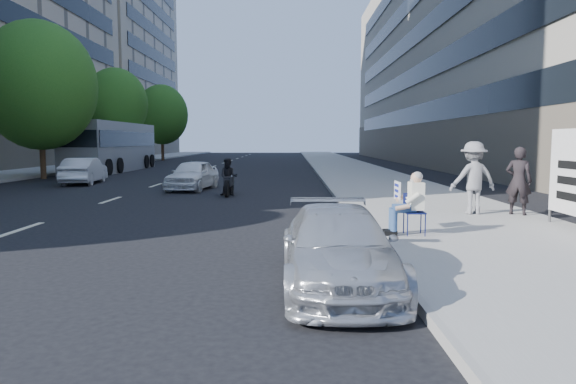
{
  "coord_description": "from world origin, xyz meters",
  "views": [
    {
      "loc": [
        -0.13,
        -9.85,
        2.09
      ],
      "look_at": [
        -0.22,
        2.51,
        0.85
      ],
      "focal_mm": 32.0,
      "sensor_mm": 36.0,
      "label": 1
    }
  ],
  "objects_px": {
    "seated_protester": "(409,200)",
    "pedestrian_woman": "(519,181)",
    "jogger": "(473,178)",
    "white_sedan_near": "(193,175)",
    "white_sedan_mid": "(84,171)",
    "bus": "(113,147)",
    "parked_sedan": "(338,248)",
    "motorcycle": "(229,179)"
  },
  "relations": [
    {
      "from": "white_sedan_mid",
      "to": "bus",
      "type": "distance_m",
      "value": 10.86
    },
    {
      "from": "seated_protester",
      "to": "white_sedan_mid",
      "type": "relative_size",
      "value": 0.34
    },
    {
      "from": "seated_protester",
      "to": "pedestrian_woman",
      "type": "distance_m",
      "value": 4.56
    },
    {
      "from": "white_sedan_near",
      "to": "white_sedan_mid",
      "type": "distance_m",
      "value": 6.53
    },
    {
      "from": "parked_sedan",
      "to": "white_sedan_mid",
      "type": "bearing_deg",
      "value": 120.84
    },
    {
      "from": "seated_protester",
      "to": "pedestrian_woman",
      "type": "xyz_separation_m",
      "value": [
        3.51,
        2.9,
        0.17
      ]
    },
    {
      "from": "white_sedan_mid",
      "to": "parked_sedan",
      "type": "bearing_deg",
      "value": 114.78
    },
    {
      "from": "seated_protester",
      "to": "white_sedan_mid",
      "type": "height_order",
      "value": "seated_protester"
    },
    {
      "from": "seated_protester",
      "to": "white_sedan_near",
      "type": "relative_size",
      "value": 0.35
    },
    {
      "from": "white_sedan_near",
      "to": "bus",
      "type": "bearing_deg",
      "value": 128.42
    },
    {
      "from": "jogger",
      "to": "bus",
      "type": "xyz_separation_m",
      "value": [
        -17.1,
        21.73,
        0.53
      ]
    },
    {
      "from": "jogger",
      "to": "white_sedan_mid",
      "type": "distance_m",
      "value": 18.57
    },
    {
      "from": "seated_protester",
      "to": "parked_sedan",
      "type": "distance_m",
      "value": 3.72
    },
    {
      "from": "white_sedan_mid",
      "to": "motorcycle",
      "type": "xyz_separation_m",
      "value": [
        7.66,
        -5.26,
        0.01
      ]
    },
    {
      "from": "motorcycle",
      "to": "bus",
      "type": "xyz_separation_m",
      "value": [
        -9.91,
        15.84,
        1.0
      ]
    },
    {
      "from": "seated_protester",
      "to": "bus",
      "type": "relative_size",
      "value": 0.11
    },
    {
      "from": "parked_sedan",
      "to": "white_sedan_near",
      "type": "distance_m",
      "value": 15.32
    },
    {
      "from": "white_sedan_near",
      "to": "white_sedan_mid",
      "type": "height_order",
      "value": "white_sedan_near"
    },
    {
      "from": "jogger",
      "to": "pedestrian_woman",
      "type": "xyz_separation_m",
      "value": [
        1.14,
        -0.14,
        -0.07
      ]
    },
    {
      "from": "white_sedan_mid",
      "to": "bus",
      "type": "bearing_deg",
      "value": -84.71
    },
    {
      "from": "jogger",
      "to": "white_sedan_mid",
      "type": "bearing_deg",
      "value": -44.47
    },
    {
      "from": "seated_protester",
      "to": "white_sedan_near",
      "type": "xyz_separation_m",
      "value": [
        -6.64,
        11.25,
        -0.24
      ]
    },
    {
      "from": "white_sedan_near",
      "to": "jogger",
      "type": "bearing_deg",
      "value": -34.83
    },
    {
      "from": "jogger",
      "to": "motorcycle",
      "type": "height_order",
      "value": "jogger"
    },
    {
      "from": "jogger",
      "to": "parked_sedan",
      "type": "xyz_separation_m",
      "value": [
        -4.13,
        -6.3,
        -0.55
      ]
    },
    {
      "from": "white_sedan_near",
      "to": "bus",
      "type": "distance_m",
      "value": 15.78
    },
    {
      "from": "white_sedan_mid",
      "to": "bus",
      "type": "height_order",
      "value": "bus"
    },
    {
      "from": "white_sedan_near",
      "to": "motorcycle",
      "type": "xyz_separation_m",
      "value": [
        1.83,
        -2.33,
        0.0
      ]
    },
    {
      "from": "parked_sedan",
      "to": "white_sedan_near",
      "type": "xyz_separation_m",
      "value": [
        -4.89,
        14.51,
        0.08
      ]
    },
    {
      "from": "parked_sedan",
      "to": "motorcycle",
      "type": "distance_m",
      "value": 12.57
    },
    {
      "from": "seated_protester",
      "to": "pedestrian_woman",
      "type": "height_order",
      "value": "pedestrian_woman"
    },
    {
      "from": "pedestrian_woman",
      "to": "bus",
      "type": "bearing_deg",
      "value": -17.06
    },
    {
      "from": "bus",
      "to": "white_sedan_near",
      "type": "bearing_deg",
      "value": -58.99
    },
    {
      "from": "jogger",
      "to": "parked_sedan",
      "type": "bearing_deg",
      "value": 49.2
    },
    {
      "from": "jogger",
      "to": "white_sedan_near",
      "type": "bearing_deg",
      "value": -49.9
    },
    {
      "from": "jogger",
      "to": "pedestrian_woman",
      "type": "height_order",
      "value": "jogger"
    },
    {
      "from": "pedestrian_woman",
      "to": "motorcycle",
      "type": "xyz_separation_m",
      "value": [
        -8.33,
        6.03,
        -0.4
      ]
    },
    {
      "from": "seated_protester",
      "to": "motorcycle",
      "type": "distance_m",
      "value": 10.14
    },
    {
      "from": "seated_protester",
      "to": "parked_sedan",
      "type": "height_order",
      "value": "seated_protester"
    },
    {
      "from": "white_sedan_near",
      "to": "white_sedan_mid",
      "type": "relative_size",
      "value": 0.97
    },
    {
      "from": "pedestrian_woman",
      "to": "parked_sedan",
      "type": "height_order",
      "value": "pedestrian_woman"
    },
    {
      "from": "motorcycle",
      "to": "white_sedan_near",
      "type": "bearing_deg",
      "value": 129.0
    }
  ]
}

